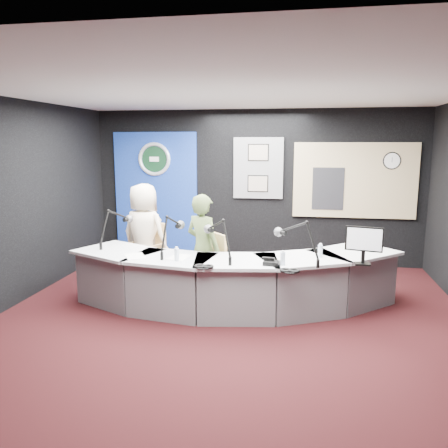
% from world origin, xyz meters
% --- Properties ---
extents(ground, '(6.00, 6.00, 0.00)m').
position_xyz_m(ground, '(0.00, 0.00, 0.00)').
color(ground, black).
rests_on(ground, ground).
extents(ceiling, '(6.00, 6.00, 0.02)m').
position_xyz_m(ceiling, '(0.00, 0.00, 2.80)').
color(ceiling, silver).
rests_on(ceiling, ground).
extents(wall_back, '(6.00, 0.02, 2.80)m').
position_xyz_m(wall_back, '(0.00, 3.00, 1.40)').
color(wall_back, black).
rests_on(wall_back, ground).
extents(wall_front, '(6.00, 0.02, 2.80)m').
position_xyz_m(wall_front, '(0.00, -3.00, 1.40)').
color(wall_front, black).
rests_on(wall_front, ground).
extents(wall_left, '(0.02, 6.00, 2.80)m').
position_xyz_m(wall_left, '(-3.00, 0.00, 1.40)').
color(wall_left, black).
rests_on(wall_left, ground).
extents(broadcast_desk, '(4.50, 1.90, 0.75)m').
position_xyz_m(broadcast_desk, '(-0.05, 0.55, 0.38)').
color(broadcast_desk, silver).
rests_on(broadcast_desk, ground).
extents(backdrop_panel, '(1.60, 0.05, 2.30)m').
position_xyz_m(backdrop_panel, '(-1.90, 2.97, 1.25)').
color(backdrop_panel, navy).
rests_on(backdrop_panel, wall_back).
extents(agency_seal, '(0.63, 0.07, 0.63)m').
position_xyz_m(agency_seal, '(-1.90, 2.93, 1.90)').
color(agency_seal, silver).
rests_on(agency_seal, backdrop_panel).
extents(seal_center, '(0.48, 0.01, 0.48)m').
position_xyz_m(seal_center, '(-1.90, 2.94, 1.90)').
color(seal_center, black).
rests_on(seal_center, backdrop_panel).
extents(pinboard, '(0.90, 0.04, 1.10)m').
position_xyz_m(pinboard, '(0.05, 2.97, 1.75)').
color(pinboard, slate).
rests_on(pinboard, wall_back).
extents(framed_photo_upper, '(0.34, 0.02, 0.27)m').
position_xyz_m(framed_photo_upper, '(0.05, 2.94, 2.03)').
color(framed_photo_upper, gray).
rests_on(framed_photo_upper, pinboard).
extents(framed_photo_lower, '(0.34, 0.02, 0.27)m').
position_xyz_m(framed_photo_lower, '(0.05, 2.94, 1.47)').
color(framed_photo_lower, gray).
rests_on(framed_photo_lower, pinboard).
extents(booth_window_frame, '(2.12, 0.06, 1.32)m').
position_xyz_m(booth_window_frame, '(1.75, 2.97, 1.55)').
color(booth_window_frame, tan).
rests_on(booth_window_frame, wall_back).
extents(booth_glow, '(2.00, 0.02, 1.20)m').
position_xyz_m(booth_glow, '(1.75, 2.96, 1.55)').
color(booth_glow, beige).
rests_on(booth_glow, booth_window_frame).
extents(equipment_rack, '(0.55, 0.02, 0.75)m').
position_xyz_m(equipment_rack, '(1.30, 2.94, 1.40)').
color(equipment_rack, black).
rests_on(equipment_rack, booth_window_frame).
extents(wall_clock, '(0.28, 0.01, 0.28)m').
position_xyz_m(wall_clock, '(2.35, 2.94, 1.90)').
color(wall_clock, white).
rests_on(wall_clock, booth_window_frame).
extents(armchair_left, '(0.64, 0.64, 0.86)m').
position_xyz_m(armchair_left, '(-1.56, 1.35, 0.43)').
color(armchair_left, tan).
rests_on(armchair_left, ground).
extents(armchair_right, '(0.70, 0.70, 0.88)m').
position_xyz_m(armchair_right, '(-0.48, 0.70, 0.44)').
color(armchair_right, tan).
rests_on(armchair_right, ground).
extents(draped_jacket, '(0.49, 0.30, 0.70)m').
position_xyz_m(draped_jacket, '(-1.69, 1.58, 0.62)').
color(draped_jacket, gray).
rests_on(draped_jacket, armchair_left).
extents(person_man, '(0.88, 0.68, 1.59)m').
position_xyz_m(person_man, '(-1.56, 1.35, 0.79)').
color(person_man, beige).
rests_on(person_man, ground).
extents(person_woman, '(0.66, 0.59, 1.52)m').
position_xyz_m(person_woman, '(-0.48, 0.70, 0.76)').
color(person_woman, '#4E6032').
rests_on(person_woman, ground).
extents(computer_monitor, '(0.39, 0.11, 0.27)m').
position_xyz_m(computer_monitor, '(1.60, 0.27, 1.07)').
color(computer_monitor, black).
rests_on(computer_monitor, broadcast_desk).
extents(desk_phone, '(0.20, 0.17, 0.05)m').
position_xyz_m(desk_phone, '(0.51, 0.07, 0.78)').
color(desk_phone, black).
rests_on(desk_phone, broadcast_desk).
extents(headphones_near, '(0.20, 0.20, 0.03)m').
position_xyz_m(headphones_near, '(0.74, -0.20, 0.77)').
color(headphones_near, black).
rests_on(headphones_near, broadcast_desk).
extents(headphones_far, '(0.21, 0.21, 0.04)m').
position_xyz_m(headphones_far, '(-0.26, -0.20, 0.77)').
color(headphones_far, black).
rests_on(headphones_far, broadcast_desk).
extents(paper_stack, '(0.38, 0.41, 0.00)m').
position_xyz_m(paper_stack, '(-1.27, 0.18, 0.75)').
color(paper_stack, white).
rests_on(paper_stack, broadcast_desk).
extents(notepad, '(0.28, 0.36, 0.00)m').
position_xyz_m(notepad, '(-0.69, 0.23, 0.75)').
color(notepad, white).
rests_on(notepad, broadcast_desk).
extents(boom_mic_a, '(0.31, 0.71, 0.60)m').
position_xyz_m(boom_mic_a, '(-1.77, 0.74, 1.05)').
color(boom_mic_a, black).
rests_on(boom_mic_a, broadcast_desk).
extents(boom_mic_b, '(0.20, 0.73, 0.60)m').
position_xyz_m(boom_mic_b, '(-0.83, 0.38, 1.05)').
color(boom_mic_b, black).
rests_on(boom_mic_b, broadcast_desk).
extents(boom_mic_c, '(0.49, 0.61, 0.60)m').
position_xyz_m(boom_mic_c, '(-0.17, 0.22, 1.05)').
color(boom_mic_c, black).
rests_on(boom_mic_c, broadcast_desk).
extents(boom_mic_d, '(0.61, 0.50, 0.60)m').
position_xyz_m(boom_mic_d, '(0.81, 0.23, 1.05)').
color(boom_mic_d, black).
rests_on(boom_mic_d, broadcast_desk).
extents(water_bottles, '(1.83, 0.57, 0.18)m').
position_xyz_m(water_bottles, '(0.22, 0.31, 0.84)').
color(water_bottles, silver).
rests_on(water_bottles, broadcast_desk).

